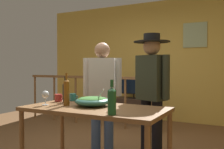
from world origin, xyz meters
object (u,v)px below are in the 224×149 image
wine_glass (45,95)px  person_standing_right (152,87)px  wine_bottle_amber (67,92)px  mug_red (59,98)px  stair_railing (107,94)px  wine_bottle_green (112,100)px  flat_screen_tv (133,87)px  wine_bottle_dark (65,92)px  salad_bowl (92,101)px  mug_teal (73,97)px  serving_table (95,114)px  person_standing_left (102,89)px  tv_console (134,109)px  framed_picture (195,35)px

wine_glass → person_standing_right: (0.91, 0.91, 0.06)m
wine_bottle_amber → mug_red: 0.37m
stair_railing → wine_bottle_green: size_ratio=9.74×
mug_red → wine_bottle_green: bearing=-25.3°
wine_glass → wine_bottle_amber: bearing=22.2°
flat_screen_tv → wine_bottle_dark: (0.36, -2.85, 0.15)m
wine_bottle_amber → person_standing_right: bearing=49.9°
salad_bowl → wine_bottle_amber: wine_bottle_amber is taller
stair_railing → wine_glass: (0.50, -2.32, 0.23)m
wine_bottle_green → salad_bowl: bearing=140.1°
wine_bottle_amber → mug_teal: wine_bottle_amber is taller
serving_table → person_standing_right: person_standing_right is taller
mug_teal → person_standing_left: 0.50m
wine_bottle_dark → mug_red: (-0.15, 0.06, -0.08)m
tv_console → mug_teal: (0.32, -2.69, 0.57)m
mug_teal → mug_red: same height
mug_red → person_standing_left: person_standing_left is taller
wine_bottle_amber → wine_glass: bearing=-157.8°
wine_glass → wine_bottle_dark: wine_bottle_dark is taller
mug_red → wine_bottle_amber: bearing=-36.3°
framed_picture → mug_teal: 3.30m
wine_bottle_amber → tv_console: bearing=99.1°
wine_bottle_amber → framed_picture: bearing=76.9°
serving_table → wine_bottle_dark: 0.52m
stair_railing → salad_bowl: 2.36m
flat_screen_tv → person_standing_right: bearing=-61.7°
stair_railing → serving_table: 2.43m
framed_picture → person_standing_left: framed_picture is taller
wine_bottle_green → framed_picture: bearing=88.7°
framed_picture → wine_bottle_dark: framed_picture is taller
salad_bowl → wine_glass: size_ratio=2.35×
framed_picture → stair_railing: (-1.49, -1.09, -1.20)m
serving_table → wine_bottle_dark: size_ratio=4.76×
tv_console → wine_glass: size_ratio=5.64×
mug_teal → wine_bottle_green: bearing=-34.7°
tv_console → mug_red: mug_red is taller
wine_bottle_green → wine_bottle_dark: size_ratio=0.99×
salad_bowl → tv_console: bearing=104.5°
salad_bowl → mug_teal: (-0.44, 0.24, -0.01)m
serving_table → person_standing_right: (0.35, 0.77, 0.25)m
tv_console → serving_table: 3.13m
mug_red → person_standing_right: 1.15m
salad_bowl → wine_bottle_dark: (-0.40, 0.05, 0.07)m
stair_railing → tv_console: size_ratio=3.34×
wine_glass → wine_bottle_amber: wine_bottle_amber is taller
wine_bottle_amber → person_standing_right: 1.07m
tv_console → serving_table: bearing=-74.7°
wine_glass → wine_bottle_green: bearing=-10.1°
wine_bottle_dark → framed_picture: bearing=74.1°
flat_screen_tv → salad_bowl: salad_bowl is taller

